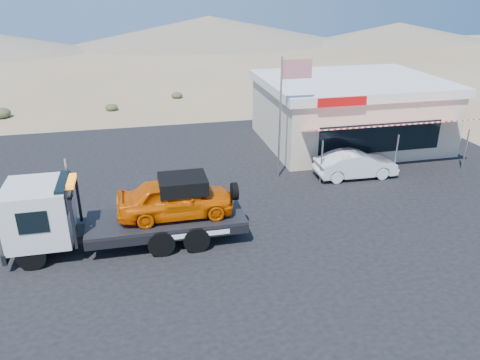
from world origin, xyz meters
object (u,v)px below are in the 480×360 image
at_px(tow_truck, 123,208).
at_px(flagpole, 285,104).
at_px(white_sedan, 356,164).
at_px(jerky_store, 349,110).

bearing_deg(tow_truck, flagpole, 32.82).
height_order(white_sedan, jerky_store, jerky_store).
bearing_deg(flagpole, tow_truck, -147.18).
distance_m(jerky_store, flagpole, 7.36).
relative_size(tow_truck, white_sedan, 2.06).
distance_m(tow_truck, white_sedan, 12.15).
height_order(tow_truck, flagpole, flagpole).
relative_size(tow_truck, jerky_store, 0.81).
xyz_separation_m(tow_truck, jerky_store, (13.38, 9.51, 0.47)).
bearing_deg(flagpole, jerky_store, 38.79).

